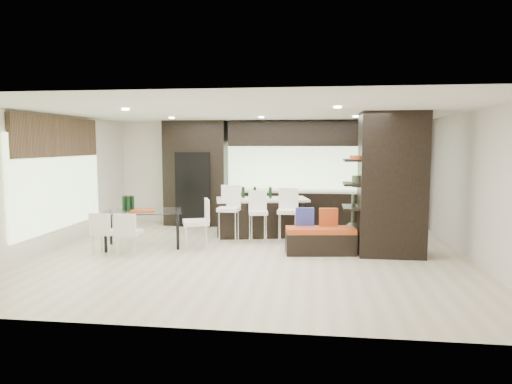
# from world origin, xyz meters

# --- Properties ---
(ground) EXTENTS (8.00, 8.00, 0.00)m
(ground) POSITION_xyz_m (0.00, 0.00, 0.00)
(ground) COLOR beige
(ground) RESTS_ON ground
(back_wall) EXTENTS (8.00, 0.02, 2.70)m
(back_wall) POSITION_xyz_m (0.00, 3.50, 1.35)
(back_wall) COLOR silver
(back_wall) RESTS_ON ground
(left_wall) EXTENTS (0.02, 7.00, 2.70)m
(left_wall) POSITION_xyz_m (-4.00, 0.00, 1.35)
(left_wall) COLOR silver
(left_wall) RESTS_ON ground
(right_wall) EXTENTS (0.02, 7.00, 2.70)m
(right_wall) POSITION_xyz_m (4.00, 0.00, 1.35)
(right_wall) COLOR silver
(right_wall) RESTS_ON ground
(ceiling) EXTENTS (8.00, 7.00, 0.02)m
(ceiling) POSITION_xyz_m (0.00, 0.00, 2.70)
(ceiling) COLOR white
(ceiling) RESTS_ON ground
(window_left) EXTENTS (0.04, 3.20, 1.90)m
(window_left) POSITION_xyz_m (-3.96, 0.20, 1.35)
(window_left) COLOR #B2D199
(window_left) RESTS_ON left_wall
(window_back) EXTENTS (3.40, 0.04, 1.20)m
(window_back) POSITION_xyz_m (0.60, 3.46, 1.55)
(window_back) COLOR #B2D199
(window_back) RESTS_ON back_wall
(stone_accent) EXTENTS (0.08, 3.00, 0.80)m
(stone_accent) POSITION_xyz_m (-3.93, 0.20, 2.25)
(stone_accent) COLOR brown
(stone_accent) RESTS_ON left_wall
(ceiling_spots) EXTENTS (4.00, 3.00, 0.02)m
(ceiling_spots) POSITION_xyz_m (0.00, 0.25, 2.68)
(ceiling_spots) COLOR white
(ceiling_spots) RESTS_ON ceiling
(back_cabinetry) EXTENTS (6.80, 0.68, 2.70)m
(back_cabinetry) POSITION_xyz_m (0.50, 3.17, 1.35)
(back_cabinetry) COLOR black
(back_cabinetry) RESTS_ON ground
(refrigerator) EXTENTS (0.90, 0.68, 1.90)m
(refrigerator) POSITION_xyz_m (-1.90, 3.12, 0.95)
(refrigerator) COLOR black
(refrigerator) RESTS_ON ground
(partition_column) EXTENTS (1.20, 0.80, 2.70)m
(partition_column) POSITION_xyz_m (2.60, 0.40, 1.35)
(partition_column) COLOR black
(partition_column) RESTS_ON ground
(kitchen_island) EXTENTS (2.21, 1.32, 0.86)m
(kitchen_island) POSITION_xyz_m (-0.03, 1.92, 0.43)
(kitchen_island) COLOR black
(kitchen_island) RESTS_ON ground
(stool_left) EXTENTS (0.47, 0.47, 0.98)m
(stool_left) POSITION_xyz_m (-0.66, 1.16, 0.49)
(stool_left) COLOR white
(stool_left) RESTS_ON ground
(stool_mid) EXTENTS (0.46, 0.46, 0.89)m
(stool_mid) POSITION_xyz_m (-0.03, 1.18, 0.45)
(stool_mid) COLOR white
(stool_mid) RESTS_ON ground
(stool_right) EXTENTS (0.43, 0.43, 0.94)m
(stool_right) POSITION_xyz_m (0.61, 1.17, 0.47)
(stool_right) COLOR white
(stool_right) RESTS_ON ground
(bench) EXTENTS (1.39, 0.68, 0.51)m
(bench) POSITION_xyz_m (1.29, 0.31, 0.26)
(bench) COLOR black
(bench) RESTS_ON ground
(floor_vase) EXTENTS (0.49, 0.49, 1.12)m
(floor_vase) POSITION_xyz_m (1.94, 0.75, 0.56)
(floor_vase) COLOR #3F4C36
(floor_vase) RESTS_ON ground
(dining_table) EXTENTS (1.73, 1.28, 0.74)m
(dining_table) POSITION_xyz_m (-2.31, 0.44, 0.37)
(dining_table) COLOR white
(dining_table) RESTS_ON ground
(chair_near) EXTENTS (0.42, 0.42, 0.76)m
(chair_near) POSITION_xyz_m (-2.31, -0.28, 0.38)
(chair_near) COLOR white
(chair_near) RESTS_ON ground
(chair_far) EXTENTS (0.42, 0.42, 0.76)m
(chair_far) POSITION_xyz_m (-2.79, -0.28, 0.38)
(chair_far) COLOR white
(chair_far) RESTS_ON ground
(chair_end) EXTENTS (0.64, 0.64, 0.93)m
(chair_end) POSITION_xyz_m (-1.20, 0.44, 0.46)
(chair_end) COLOR white
(chair_end) RESTS_ON ground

